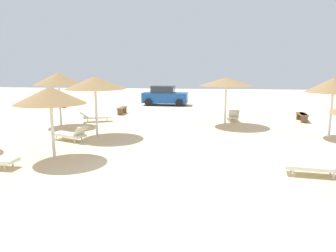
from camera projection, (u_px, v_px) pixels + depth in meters
The scene contains 14 objects.
ground_plane at pixel (157, 184), 9.60m from camera, with size 80.00×80.00×0.00m, color beige.
parasol_1 at pixel (95, 83), 15.55m from camera, with size 2.95×2.95×2.97m.
parasol_2 at pixel (58, 79), 18.36m from camera, with size 2.75×2.75×3.09m.
parasol_3 at pixel (50, 95), 11.74m from camera, with size 2.61×2.61×2.74m.
parasol_4 at pixel (226, 82), 18.54m from camera, with size 3.12×3.12×2.80m.
parasol_8 at pixel (334, 85), 15.29m from camera, with size 2.56×2.56×2.91m.
lounger_0 at pixel (317, 166), 10.26m from camera, with size 1.94×0.90×0.77m.
lounger_1 at pixel (71, 134), 15.04m from camera, with size 1.96×1.33×0.79m.
lounger_2 at pixel (95, 117), 20.20m from camera, with size 2.00×1.24×0.69m.
lounger_4 at pixel (232, 116), 20.63m from camera, with size 0.75×1.89×0.80m.
bench_0 at pixel (122, 109), 23.46m from camera, with size 0.44×1.51×0.49m.
bench_1 at pixel (302, 116), 20.41m from camera, with size 0.40×1.50×0.49m.
bench_2 at pixel (303, 116), 20.30m from camera, with size 0.68×1.55×0.49m.
parked_car at pixel (165, 96), 28.66m from camera, with size 4.07×2.12×1.72m.
Camera 1 is at (1.34, -9.03, 3.47)m, focal length 34.43 mm.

